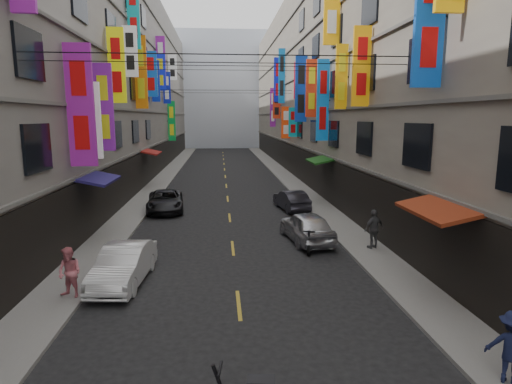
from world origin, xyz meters
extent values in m
cube|color=slate|center=(-6.00, 42.00, 0.06)|extent=(2.00, 90.00, 0.12)
cube|color=slate|center=(6.00, 42.00, 0.06)|extent=(2.00, 90.00, 0.12)
cube|color=gray|center=(-12.00, 42.00, 9.50)|extent=(10.00, 90.00, 19.00)
cube|color=black|center=(-6.95, 42.00, 1.50)|extent=(0.12, 85.50, 3.00)
cube|color=#66635E|center=(-6.94, 42.00, 3.20)|extent=(0.16, 90.00, 0.14)
cube|color=#66635E|center=(-6.94, 42.00, 6.40)|extent=(0.16, 90.00, 0.14)
cube|color=#66635E|center=(-6.94, 42.00, 9.60)|extent=(0.16, 90.00, 0.14)
cube|color=#66635E|center=(-6.94, 42.00, 12.80)|extent=(0.16, 90.00, 0.14)
cube|color=gray|center=(12.00, 42.00, 9.50)|extent=(10.00, 90.00, 19.00)
cube|color=black|center=(6.95, 42.00, 1.50)|extent=(0.12, 85.50, 3.00)
cube|color=#66635E|center=(6.94, 42.00, 3.20)|extent=(0.16, 90.00, 0.14)
cube|color=#66635E|center=(6.94, 42.00, 6.40)|extent=(0.16, 90.00, 0.14)
cube|color=#66635E|center=(6.94, 42.00, 9.60)|extent=(0.16, 90.00, 0.14)
cube|color=#66635E|center=(6.94, 42.00, 12.80)|extent=(0.16, 90.00, 0.14)
cube|color=silver|center=(0.00, 92.00, 11.00)|extent=(18.00, 8.00, 22.00)
cube|color=#0F4CB5|center=(6.40, 19.52, 9.15)|extent=(1.00, 0.18, 4.58)
cylinder|color=black|center=(6.45, 19.52, 9.15)|extent=(1.10, 0.08, 0.08)
cube|color=#821780|center=(-6.34, 24.18, 6.34)|extent=(1.11, 0.18, 5.10)
cylinder|color=black|center=(-6.39, 24.18, 6.34)|extent=(1.21, 0.08, 0.08)
cube|color=white|center=(-6.47, 26.07, 5.71)|extent=(0.86, 0.18, 3.54)
cylinder|color=black|center=(-6.52, 26.07, 5.71)|extent=(0.96, 0.08, 0.08)
cube|color=orange|center=(6.46, 26.45, 8.32)|extent=(0.88, 0.18, 3.83)
cylinder|color=black|center=(6.51, 26.45, 8.32)|extent=(0.98, 0.08, 0.08)
cube|color=#70198C|center=(-6.43, 28.23, 6.37)|extent=(0.94, 0.18, 4.43)
cylinder|color=black|center=(-6.48, 28.23, 6.37)|extent=(1.04, 0.08, 0.08)
cube|color=#E3A10C|center=(6.55, 30.24, 8.17)|extent=(0.69, 0.18, 3.66)
cylinder|color=black|center=(6.60, 30.24, 8.17)|extent=(0.79, 0.08, 0.08)
cube|color=#F4F80D|center=(-6.42, 31.56, 8.83)|extent=(0.95, 0.18, 4.25)
cylinder|color=black|center=(-6.47, 31.56, 8.83)|extent=(1.05, 0.08, 0.08)
cube|color=#FEAE0D|center=(6.41, 32.28, 12.67)|extent=(0.99, 0.18, 4.80)
cylinder|color=black|center=(6.46, 32.28, 12.67)|extent=(1.09, 0.08, 0.08)
cube|color=blue|center=(6.49, 34.36, 7.00)|extent=(0.82, 0.18, 5.42)
cylinder|color=black|center=(6.54, 34.36, 7.00)|extent=(0.92, 0.08, 0.08)
cube|color=white|center=(-6.43, 35.82, 10.24)|extent=(0.93, 0.18, 3.31)
cylinder|color=black|center=(-6.48, 35.82, 10.24)|extent=(1.03, 0.08, 0.08)
cube|color=#0C9198|center=(-6.47, 37.79, 13.23)|extent=(0.85, 0.18, 5.08)
cylinder|color=black|center=(-6.52, 37.79, 13.23)|extent=(0.95, 0.08, 0.08)
cube|color=red|center=(6.47, 37.96, 8.02)|extent=(0.87, 0.18, 4.27)
cylinder|color=black|center=(6.52, 37.96, 8.02)|extent=(0.97, 0.08, 0.08)
cube|color=#C6620B|center=(-6.44, 39.52, 9.25)|extent=(0.93, 0.18, 5.42)
cylinder|color=black|center=(-6.49, 39.52, 9.25)|extent=(1.03, 0.08, 0.08)
cube|color=#0D349C|center=(6.40, 41.88, 8.21)|extent=(1.00, 0.18, 5.44)
cylinder|color=black|center=(6.45, 41.88, 8.21)|extent=(1.10, 0.08, 0.08)
cube|color=blue|center=(-6.37, 44.13, 9.57)|extent=(1.06, 0.18, 3.84)
cylinder|color=black|center=(-6.42, 44.13, 9.57)|extent=(1.16, 0.08, 0.08)
cube|color=#F61732|center=(6.57, 44.43, 9.14)|extent=(0.66, 0.18, 3.23)
cylinder|color=black|center=(6.62, 44.43, 9.14)|extent=(0.76, 0.08, 0.08)
cube|color=#0C8893|center=(6.49, 46.15, 5.42)|extent=(0.82, 0.18, 2.78)
cylinder|color=black|center=(6.54, 46.15, 5.42)|extent=(0.92, 0.08, 0.08)
cube|color=#0E25A8|center=(-6.52, 47.85, 9.28)|extent=(0.77, 0.18, 3.85)
cylinder|color=black|center=(-6.57, 47.85, 9.28)|extent=(0.87, 0.08, 0.08)
cube|color=#111ECA|center=(-6.37, 50.35, 10.36)|extent=(1.06, 0.18, 3.62)
cylinder|color=black|center=(-6.42, 50.35, 10.36)|extent=(1.16, 0.08, 0.08)
cube|color=red|center=(6.42, 50.05, 5.34)|extent=(0.97, 0.18, 3.28)
cylinder|color=black|center=(6.47, 50.05, 5.34)|extent=(1.07, 0.08, 0.08)
cube|color=#781782|center=(-6.43, 51.55, 11.80)|extent=(0.95, 0.18, 4.50)
cylinder|color=black|center=(-6.48, 51.55, 11.80)|extent=(1.05, 0.08, 0.08)
cube|color=#0D5EA4|center=(6.53, 54.26, 10.43)|extent=(0.74, 0.18, 5.96)
cylinder|color=black|center=(6.58, 54.26, 10.43)|extent=(0.84, 0.08, 0.08)
cube|color=#0D1898|center=(-6.48, 56.44, 9.22)|extent=(0.83, 0.18, 3.55)
cylinder|color=black|center=(-6.53, 56.44, 9.22)|extent=(0.93, 0.08, 0.08)
cube|color=#0F1AB9|center=(6.41, 56.34, 10.20)|extent=(0.98, 0.18, 5.03)
cylinder|color=black|center=(6.46, 56.34, 10.20)|extent=(1.08, 0.08, 0.08)
cube|color=red|center=(6.44, 57.68, 7.33)|extent=(0.93, 0.18, 3.18)
cylinder|color=black|center=(6.49, 57.68, 7.33)|extent=(1.03, 0.08, 0.08)
cube|color=#0B792F|center=(-6.44, 59.89, 5.43)|extent=(0.92, 0.18, 4.87)
cylinder|color=black|center=(-6.49, 59.89, 5.43)|extent=(1.02, 0.08, 0.08)
cube|color=white|center=(-6.37, 62.34, 12.15)|extent=(1.06, 0.18, 3.13)
cylinder|color=black|center=(-6.42, 62.34, 12.15)|extent=(1.16, 0.08, 0.08)
cube|color=#701578|center=(6.53, 62.14, 7.16)|extent=(0.74, 0.18, 5.02)
cylinder|color=black|center=(6.58, 62.14, 7.16)|extent=(0.84, 0.08, 0.08)
cube|color=maroon|center=(6.30, 18.00, 3.00)|extent=(1.39, 3.20, 0.41)
cube|color=navy|center=(-6.30, 26.00, 3.00)|extent=(1.39, 3.20, 0.41)
cube|color=#185015|center=(6.30, 34.00, 3.00)|extent=(1.39, 3.20, 0.41)
cube|color=maroon|center=(-6.30, 42.00, 3.00)|extent=(1.39, 3.20, 0.41)
cylinder|color=black|center=(0.00, 22.00, 8.20)|extent=(14.00, 0.04, 0.04)
cylinder|color=black|center=(0.00, 36.00, 9.40)|extent=(14.00, 0.04, 0.04)
cylinder|color=black|center=(0.00, 50.00, 8.60)|extent=(14.00, 0.04, 0.04)
cube|color=gold|center=(0.00, 18.00, 0.01)|extent=(0.12, 2.20, 0.01)
cube|color=gold|center=(0.00, 24.00, 0.01)|extent=(0.12, 2.20, 0.01)
cube|color=gold|center=(0.00, 30.00, 0.01)|extent=(0.12, 2.20, 0.01)
cube|color=gold|center=(0.00, 36.00, 0.01)|extent=(0.12, 2.20, 0.01)
cube|color=gold|center=(0.00, 42.00, 0.01)|extent=(0.12, 2.20, 0.01)
cube|color=gold|center=(0.00, 48.00, 0.01)|extent=(0.12, 2.20, 0.01)
cube|color=gold|center=(0.00, 54.00, 0.01)|extent=(0.12, 2.20, 0.01)
cube|color=gold|center=(0.00, 60.00, 0.01)|extent=(0.12, 2.20, 0.01)
cube|color=gold|center=(0.00, 66.00, 0.01)|extent=(0.12, 2.20, 0.01)
cube|color=gold|center=(0.00, 72.00, 0.01)|extent=(0.12, 2.20, 0.01)
cube|color=gold|center=(0.00, 78.00, 0.01)|extent=(0.12, 2.20, 0.01)
cube|color=black|center=(0.21, 12.78, 0.75)|extent=(0.59, 0.39, 0.22)
cylinder|color=black|center=(-0.59, 12.88, 1.05)|extent=(0.12, 0.50, 0.06)
cylinder|color=black|center=(3.21, 22.64, 0.25)|extent=(0.23, 0.51, 0.50)
cylinder|color=black|center=(3.51, 23.90, 0.25)|extent=(0.23, 0.51, 0.50)
cube|color=black|center=(3.36, 23.27, 0.40)|extent=(0.59, 1.33, 0.18)
cube|color=black|center=(3.42, 23.51, 0.75)|extent=(0.44, 0.61, 0.22)
cylinder|color=black|center=(3.23, 22.73, 0.70)|extent=(0.16, 0.36, 0.88)
cylinder|color=black|center=(3.23, 22.73, 1.05)|extent=(0.50, 0.17, 0.06)
imported|color=white|center=(-4.00, 20.15, 0.69)|extent=(1.81, 4.29, 1.38)
imported|color=black|center=(-4.00, 32.16, 0.66)|extent=(2.63, 4.93, 1.32)
imported|color=silver|center=(3.54, 24.78, 0.73)|extent=(2.29, 4.50, 1.47)
imported|color=#2B2A33|center=(4.00, 31.84, 0.64)|extent=(1.97, 4.06, 1.28)
imported|color=#DF7681|center=(-5.40, 18.81, 0.95)|extent=(0.96, 0.82, 1.65)
imported|color=#151A3B|center=(5.73, 13.31, 0.94)|extent=(1.15, 1.13, 1.65)
imported|color=#505052|center=(6.23, 23.10, 1.00)|extent=(1.17, 0.93, 1.76)
camera|label=1|loc=(-0.53, 5.27, 5.86)|focal=30.00mm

